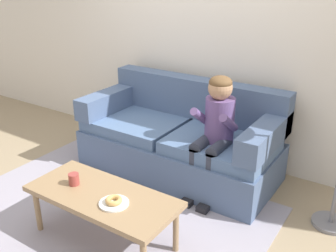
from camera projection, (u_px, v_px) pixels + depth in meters
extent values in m
plane|color=#9E896B|center=(119.00, 205.00, 3.35)|extent=(10.00, 10.00, 0.00)
cube|color=silver|center=(200.00, 24.00, 3.90)|extent=(8.00, 0.10, 2.80)
cube|color=#9993A3|center=(99.00, 218.00, 3.16)|extent=(2.61, 2.06, 0.01)
cube|color=slate|center=(178.00, 155.00, 3.84)|extent=(1.94, 0.90, 0.38)
cube|color=slate|center=(137.00, 124.00, 3.95)|extent=(0.93, 0.74, 0.12)
cube|color=slate|center=(221.00, 146.00, 3.45)|extent=(0.93, 0.74, 0.12)
cube|color=slate|center=(197.00, 98.00, 3.91)|extent=(1.94, 0.20, 0.40)
cube|color=slate|center=(111.00, 100.00, 4.12)|extent=(0.20, 0.90, 0.22)
cube|color=slate|center=(265.00, 136.00, 3.23)|extent=(0.20, 0.90, 0.22)
cube|color=#937551|center=(102.00, 196.00, 2.76)|extent=(1.15, 0.51, 0.04)
cylinder|color=#937551|center=(38.00, 210.00, 2.96)|extent=(0.04, 0.04, 0.38)
cylinder|color=#937551|center=(74.00, 188.00, 3.25)|extent=(0.04, 0.04, 0.38)
cylinder|color=#937551|center=(176.00, 230.00, 2.73)|extent=(0.04, 0.04, 0.38)
cylinder|color=#664C84|center=(220.00, 120.00, 3.34)|extent=(0.26, 0.26, 0.40)
sphere|color=tan|center=(220.00, 88.00, 3.21)|extent=(0.21, 0.21, 0.21)
ellipsoid|color=brown|center=(221.00, 82.00, 3.19)|extent=(0.20, 0.20, 0.12)
cylinder|color=#333847|center=(203.00, 143.00, 3.34)|extent=(0.11, 0.30, 0.11)
cylinder|color=#333847|center=(193.00, 173.00, 3.31)|extent=(0.09, 0.09, 0.44)
cube|color=black|center=(190.00, 200.00, 3.37)|extent=(0.10, 0.20, 0.06)
cylinder|color=#664C84|center=(200.00, 117.00, 3.31)|extent=(0.07, 0.29, 0.23)
cylinder|color=#333847|center=(219.00, 148.00, 3.26)|extent=(0.11, 0.30, 0.11)
cylinder|color=#333847|center=(210.00, 178.00, 3.23)|extent=(0.09, 0.09, 0.44)
cube|color=black|center=(206.00, 206.00, 3.28)|extent=(0.10, 0.20, 0.06)
cylinder|color=#664C84|center=(229.00, 123.00, 3.18)|extent=(0.07, 0.29, 0.23)
cylinder|color=white|center=(114.00, 203.00, 2.63)|extent=(0.21, 0.21, 0.01)
torus|color=tan|center=(114.00, 200.00, 2.62)|extent=(0.17, 0.17, 0.04)
cylinder|color=#993D38|center=(74.00, 179.00, 2.86)|extent=(0.08, 0.08, 0.09)
cube|color=red|center=(84.00, 190.00, 3.53)|extent=(0.16, 0.09, 0.05)
cylinder|color=red|center=(77.00, 188.00, 3.57)|extent=(0.06, 0.06, 0.05)
cylinder|color=red|center=(90.00, 193.00, 3.48)|extent=(0.06, 0.06, 0.05)
cylinder|color=slate|center=(330.00, 223.00, 3.09)|extent=(0.30, 0.30, 0.03)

